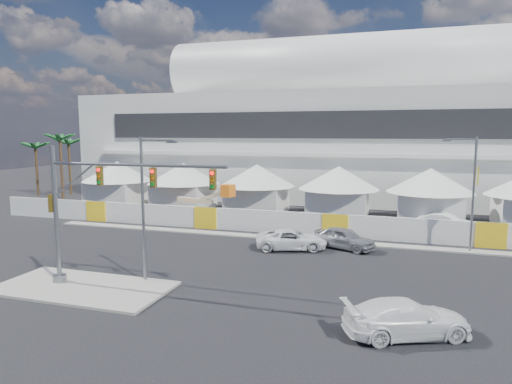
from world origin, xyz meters
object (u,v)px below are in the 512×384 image
(lot_car_a, at_px, (446,222))
(streetlight_curb, at_px, (471,186))
(pickup_curb, at_px, (291,239))
(sedan_silver, at_px, (344,238))
(streetlight_median, at_px, (146,199))
(traffic_mast, at_px, (88,209))
(pickup_near, at_px, (406,318))
(boom_lift, at_px, (191,211))

(lot_car_a, height_order, streetlight_curb, streetlight_curb)
(pickup_curb, bearing_deg, lot_car_a, -65.40)
(sedan_silver, relative_size, streetlight_median, 0.57)
(pickup_curb, height_order, traffic_mast, traffic_mast)
(lot_car_a, bearing_deg, pickup_near, -171.95)
(traffic_mast, xyz_separation_m, streetlight_curb, (21.76, 15.16, 0.38))
(lot_car_a, height_order, streetlight_median, streetlight_median)
(boom_lift, bearing_deg, traffic_mast, -65.85)
(lot_car_a, bearing_deg, traffic_mast, 154.11)
(pickup_curb, bearing_deg, streetlight_curb, -93.35)
(pickup_curb, height_order, streetlight_median, streetlight_median)
(sedan_silver, distance_m, lot_car_a, 12.31)
(lot_car_a, distance_m, streetlight_median, 28.04)
(pickup_near, height_order, streetlight_curb, streetlight_curb)
(pickup_curb, relative_size, streetlight_curb, 0.63)
(pickup_near, bearing_deg, boom_lift, 20.40)
(streetlight_curb, bearing_deg, pickup_curb, -166.35)
(traffic_mast, xyz_separation_m, streetlight_median, (2.63, 1.86, 0.41))
(pickup_near, distance_m, streetlight_curb, 17.41)
(pickup_near, height_order, boom_lift, boom_lift)
(streetlight_curb, bearing_deg, lot_car_a, 96.26)
(pickup_near, bearing_deg, lot_car_a, -32.86)
(pickup_curb, height_order, boom_lift, boom_lift)
(pickup_near, height_order, traffic_mast, traffic_mast)
(pickup_near, bearing_deg, streetlight_curb, -39.52)
(pickup_curb, bearing_deg, pickup_near, -164.91)
(pickup_curb, height_order, pickup_near, pickup_near)
(pickup_near, xyz_separation_m, traffic_mast, (-17.26, 1.13, 3.81))
(boom_lift, bearing_deg, streetlight_median, -56.89)
(lot_car_a, distance_m, streetlight_curb, 8.64)
(lot_car_a, bearing_deg, sedan_silver, 155.45)
(streetlight_median, bearing_deg, streetlight_curb, 34.81)
(streetlight_curb, relative_size, boom_lift, 1.04)
(sedan_silver, height_order, pickup_curb, sedan_silver)
(pickup_near, xyz_separation_m, lot_car_a, (3.68, 23.79, -0.02))
(streetlight_curb, bearing_deg, pickup_near, -105.46)
(pickup_curb, height_order, streetlight_curb, streetlight_curb)
(pickup_curb, distance_m, boom_lift, 14.07)
(pickup_curb, distance_m, streetlight_curb, 13.81)
(pickup_curb, xyz_separation_m, traffic_mast, (-8.99, -12.06, 3.86))
(pickup_curb, relative_size, streetlight_median, 0.64)
(sedan_silver, height_order, pickup_near, sedan_silver)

